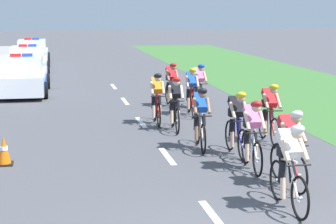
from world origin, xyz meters
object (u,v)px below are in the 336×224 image
object	(u,v)px
cyclist_eighth	(175,102)
police_car_third	(32,53)
cyclist_sixth	(270,112)
cyclist_lead	(290,165)
cyclist_second	(289,146)
cyclist_ninth	(199,85)
police_car_second	(28,63)
cyclist_seventh	(157,98)
cyclist_tenth	(191,91)
cyclist_fourth	(237,122)
traffic_cone_near	(4,151)
cyclist_eleventh	(171,84)
cyclist_third	(252,133)
police_car_nearest	(23,77)
cyclist_fifth	(200,117)

from	to	relation	value
cyclist_eighth	police_car_third	distance (m)	20.07
cyclist_sixth	police_car_third	size ratio (longest dim) A/B	0.39
cyclist_lead	police_car_third	world-z (taller)	police_car_third
cyclist_second	cyclist_sixth	bearing A→B (deg)	74.80
cyclist_ninth	police_car_second	size ratio (longest dim) A/B	0.39
cyclist_sixth	cyclist_seventh	bearing A→B (deg)	129.79
cyclist_sixth	cyclist_tenth	xyz separation A→B (m)	(-1.05, 4.05, 0.00)
cyclist_fourth	traffic_cone_near	distance (m)	5.21
cyclist_sixth	police_car_second	size ratio (longest dim) A/B	0.39
cyclist_lead	cyclist_sixth	world-z (taller)	same
cyclist_eleventh	police_car_third	size ratio (longest dim) A/B	0.39
cyclist_third	police_car_nearest	xyz separation A→B (m)	(-5.22, 11.99, -0.11)
cyclist_ninth	police_car_nearest	size ratio (longest dim) A/B	0.39
cyclist_third	cyclist_fourth	xyz separation A→B (m)	(0.06, 1.22, 0.00)
cyclist_eighth	cyclist_eleventh	bearing A→B (deg)	80.09
cyclist_fifth	police_car_second	size ratio (longest dim) A/B	0.39
cyclist_lead	cyclist_third	size ratio (longest dim) A/B	1.00
cyclist_fourth	cyclist_eleventh	world-z (taller)	same
police_car_nearest	police_car_third	bearing A→B (deg)	90.00
traffic_cone_near	police_car_second	bearing A→B (deg)	90.34
cyclist_eighth	police_car_second	size ratio (longest dim) A/B	0.39
cyclist_third	cyclist_ninth	xyz separation A→B (m)	(0.76, 7.50, 0.00)
cyclist_eighth	cyclist_eleventh	xyz separation A→B (m)	(0.68, 3.87, 0.00)
cyclist_sixth	cyclist_eleventh	xyz separation A→B (m)	(-1.34, 5.77, 0.00)
cyclist_fifth	police_car_nearest	bearing A→B (deg)	114.73
cyclist_third	cyclist_fifth	size ratio (longest dim) A/B	1.00
cyclist_tenth	cyclist_sixth	bearing A→B (deg)	-75.51
cyclist_eighth	cyclist_ninth	bearing A→B (deg)	65.37
cyclist_tenth	police_car_nearest	world-z (taller)	police_car_nearest
police_car_third	cyclist_eighth	bearing A→B (deg)	-77.15
police_car_second	traffic_cone_near	distance (m)	16.37
cyclist_fifth	traffic_cone_near	bearing A→B (deg)	-173.07
cyclist_third	police_car_third	world-z (taller)	police_car_third
cyclist_ninth	police_car_second	xyz separation A→B (m)	(-5.98, 10.29, -0.11)
cyclist_third	cyclist_tenth	distance (m)	6.35
police_car_nearest	cyclist_seventh	bearing A→B (deg)	-59.02
cyclist_ninth	cyclist_second	bearing A→B (deg)	-92.97
cyclist_lead	cyclist_tenth	bearing A→B (deg)	87.32
cyclist_ninth	cyclist_eleventh	world-z (taller)	same
cyclist_fifth	cyclist_eleventh	size ratio (longest dim) A/B	1.00
cyclist_fourth	cyclist_seventh	xyz separation A→B (m)	(-1.16, 3.91, 0.00)
cyclist_seventh	cyclist_sixth	bearing A→B (deg)	-50.21
cyclist_second	police_car_third	size ratio (longest dim) A/B	0.39
cyclist_tenth	cyclist_third	bearing A→B (deg)	-91.94
cyclist_third	police_car_second	xyz separation A→B (m)	(-5.22, 17.79, -0.11)
cyclist_second	police_car_second	bearing A→B (deg)	106.21
police_car_third	traffic_cone_near	distance (m)	22.35
cyclist_third	cyclist_fourth	world-z (taller)	same
cyclist_sixth	cyclist_second	bearing A→B (deg)	-105.20
cyclist_ninth	traffic_cone_near	world-z (taller)	cyclist_ninth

